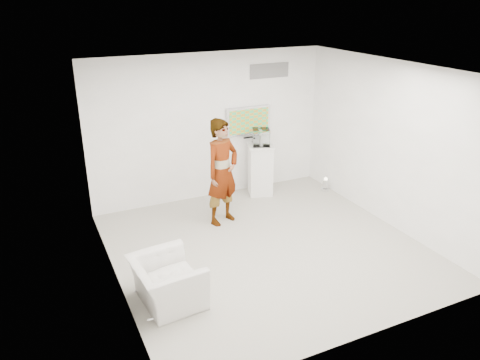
{
  "coord_description": "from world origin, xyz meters",
  "views": [
    {
      "loc": [
        -3.4,
        -6.13,
        4.06
      ],
      "look_at": [
        -0.22,
        0.6,
        1.06
      ],
      "focal_mm": 35.0,
      "sensor_mm": 36.0,
      "label": 1
    }
  ],
  "objects_px": {
    "floor_uplight": "(325,184)",
    "armchair": "(167,282)",
    "tv": "(248,121)",
    "person": "(222,172)",
    "pedestal": "(260,170)"
  },
  "relations": [
    {
      "from": "person",
      "to": "armchair",
      "type": "height_order",
      "value": "person"
    },
    {
      "from": "pedestal",
      "to": "floor_uplight",
      "type": "bearing_deg",
      "value": -19.96
    },
    {
      "from": "tv",
      "to": "floor_uplight",
      "type": "relative_size",
      "value": 3.41
    },
    {
      "from": "person",
      "to": "pedestal",
      "type": "bearing_deg",
      "value": 13.26
    },
    {
      "from": "person",
      "to": "floor_uplight",
      "type": "height_order",
      "value": "person"
    },
    {
      "from": "person",
      "to": "armchair",
      "type": "xyz_separation_m",
      "value": [
        -1.7,
        -1.96,
        -0.68
      ]
    },
    {
      "from": "tv",
      "to": "person",
      "type": "relative_size",
      "value": 0.5
    },
    {
      "from": "floor_uplight",
      "to": "armchair",
      "type": "bearing_deg",
      "value": -151.36
    },
    {
      "from": "pedestal",
      "to": "armchair",
      "type": "bearing_deg",
      "value": -136.04
    },
    {
      "from": "pedestal",
      "to": "floor_uplight",
      "type": "xyz_separation_m",
      "value": [
        1.36,
        -0.49,
        -0.4
      ]
    },
    {
      "from": "pedestal",
      "to": "floor_uplight",
      "type": "relative_size",
      "value": 3.72
    },
    {
      "from": "person",
      "to": "floor_uplight",
      "type": "bearing_deg",
      "value": -13.33
    },
    {
      "from": "armchair",
      "to": "pedestal",
      "type": "height_order",
      "value": "pedestal"
    },
    {
      "from": "floor_uplight",
      "to": "pedestal",
      "type": "bearing_deg",
      "value": 160.04
    },
    {
      "from": "tv",
      "to": "armchair",
      "type": "relative_size",
      "value": 1.0
    }
  ]
}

